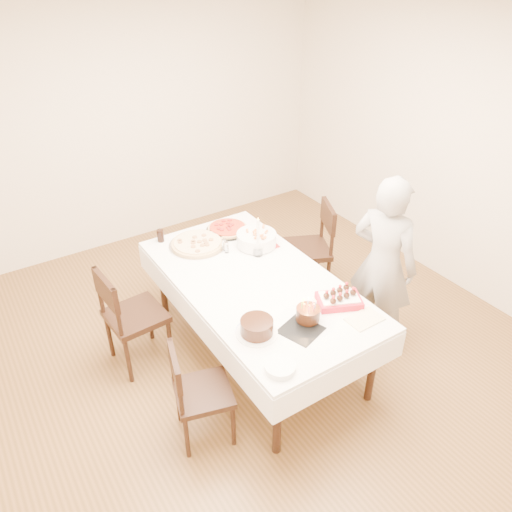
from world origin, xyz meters
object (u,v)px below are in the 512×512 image
pizza_pepperoni (227,229)px  birthday_cake (308,310)px  person (383,265)px  pasta_bowl (256,239)px  chair_left_dessert (203,393)px  strawberry_box (339,299)px  dining_table (256,317)px  taper_candle (258,236)px  chair_right_savory (306,249)px  layer_cake (257,327)px  chair_left_savory (136,316)px  pizza_white (198,243)px  cola_glass (160,236)px

pizza_pepperoni → birthday_cake: bearing=-96.9°
person → pasta_bowl: bearing=19.3°
chair_left_dessert → strawberry_box: bearing=-167.8°
dining_table → pizza_pepperoni: bearing=75.3°
pizza_pepperoni → birthday_cake: birthday_cake is taller
chair_left_dessert → pizza_pepperoni: (0.99, 1.35, 0.36)m
dining_table → strawberry_box: (0.36, -0.59, 0.42)m
chair_left_dessert → taper_candle: 1.41m
chair_right_savory → pizza_pepperoni: 0.82m
strawberry_box → layer_cake: bearing=175.7°
pizza_pepperoni → person: bearing=-58.9°
chair_left_dessert → pasta_bowl: pasta_bowl is taller
dining_table → person: bearing=-23.9°
dining_table → pizza_pepperoni: pizza_pepperoni is taller
dining_table → chair_left_dessert: bearing=-145.9°
dining_table → pasta_bowl: size_ratio=6.06×
chair_right_savory → taper_candle: (-0.69, -0.19, 0.46)m
pasta_bowl → taper_candle: taper_candle is taller
chair_left_savory → pizza_pepperoni: (1.10, 0.38, 0.30)m
strawberry_box → person: bearing=14.7°
dining_table → person: size_ratio=1.35×
chair_left_savory → pasta_bowl: bearing=176.5°
chair_left_dessert → strawberry_box: size_ratio=2.54×
chair_left_savory → person: (1.85, -0.88, 0.32)m
dining_table → pizza_white: (-0.14, 0.74, 0.40)m
person → pizza_pepperoni: bearing=13.1°
person → birthday_cake: bearing=83.3°
pizza_white → strawberry_box: strawberry_box is taller
chair_right_savory → strawberry_box: (-0.55, -1.09, 0.31)m
chair_left_savory → pasta_bowl: (1.18, 0.01, 0.34)m
taper_candle → pasta_bowl: bearing=61.5°
chair_right_savory → person: 0.98m
dining_table → birthday_cake: birthday_cake is taller
chair_left_savory → pasta_bowl: 1.23m
dining_table → layer_cake: layer_cake is taller
dining_table → pasta_bowl: (0.30, 0.45, 0.44)m
cola_glass → birthday_cake: bearing=-75.1°
pizza_white → pizza_pepperoni: size_ratio=1.28×
cola_glass → strawberry_box: bearing=-64.7°
chair_left_savory → pizza_white: 0.85m
chair_left_dessert → taper_candle: bearing=-124.6°
pasta_bowl → cola_glass: size_ratio=3.06×
chair_right_savory → chair_left_dessert: bearing=-123.9°
chair_left_dessert → strawberry_box: 1.20m
person → birthday_cake: 0.95m
dining_table → pizza_white: 0.85m
chair_left_savory → strawberry_box: (1.24, -1.04, 0.32)m
layer_cake → chair_right_savory: bearing=39.7°
chair_right_savory → chair_left_dessert: size_ratio=1.17×
chair_left_savory → person: bearing=150.8°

